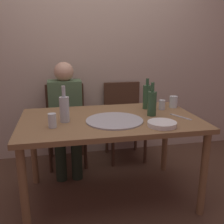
{
  "coord_description": "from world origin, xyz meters",
  "views": [
    {
      "loc": [
        -0.4,
        -2.07,
        1.4
      ],
      "look_at": [
        0.02,
        0.0,
        0.81
      ],
      "focal_mm": 41.65,
      "sensor_mm": 36.0,
      "label": 1
    }
  ],
  "objects_px": {
    "tumbler_near": "(162,105)",
    "chair_left": "(66,119)",
    "wine_glass": "(173,102)",
    "wine_bottle": "(152,103)",
    "guest_in_sweater": "(66,112)",
    "table_knife": "(181,117)",
    "pizza_tray": "(114,120)",
    "plate_stack": "(162,124)",
    "tumbler_far": "(52,121)",
    "chair_right": "(124,116)",
    "beer_bottle": "(64,109)",
    "dining_table": "(110,127)",
    "water_bottle": "(147,96)"
  },
  "relations": [
    {
      "from": "chair_left",
      "to": "pizza_tray",
      "type": "bearing_deg",
      "value": 111.22
    },
    {
      "from": "dining_table",
      "to": "water_bottle",
      "type": "relative_size",
      "value": 5.14
    },
    {
      "from": "chair_left",
      "to": "chair_right",
      "type": "distance_m",
      "value": 0.69
    },
    {
      "from": "wine_bottle",
      "to": "tumbler_far",
      "type": "distance_m",
      "value": 0.86
    },
    {
      "from": "wine_bottle",
      "to": "chair_right",
      "type": "distance_m",
      "value": 0.92
    },
    {
      "from": "dining_table",
      "to": "tumbler_near",
      "type": "distance_m",
      "value": 0.58
    },
    {
      "from": "wine_bottle",
      "to": "chair_left",
      "type": "height_order",
      "value": "wine_bottle"
    },
    {
      "from": "wine_bottle",
      "to": "tumbler_near",
      "type": "distance_m",
      "value": 0.24
    },
    {
      "from": "wine_bottle",
      "to": "plate_stack",
      "type": "bearing_deg",
      "value": -94.41
    },
    {
      "from": "dining_table",
      "to": "tumbler_far",
      "type": "height_order",
      "value": "tumbler_far"
    },
    {
      "from": "tumbler_far",
      "to": "chair_right",
      "type": "height_order",
      "value": "chair_right"
    },
    {
      "from": "water_bottle",
      "to": "table_knife",
      "type": "height_order",
      "value": "water_bottle"
    },
    {
      "from": "tumbler_near",
      "to": "guest_in_sweater",
      "type": "height_order",
      "value": "guest_in_sweater"
    },
    {
      "from": "table_knife",
      "to": "wine_glass",
      "type": "bearing_deg",
      "value": 140.91
    },
    {
      "from": "beer_bottle",
      "to": "tumbler_near",
      "type": "height_order",
      "value": "beer_bottle"
    },
    {
      "from": "wine_bottle",
      "to": "wine_glass",
      "type": "height_order",
      "value": "wine_bottle"
    },
    {
      "from": "chair_right",
      "to": "tumbler_near",
      "type": "bearing_deg",
      "value": 106.23
    },
    {
      "from": "pizza_tray",
      "to": "wine_glass",
      "type": "height_order",
      "value": "wine_glass"
    },
    {
      "from": "wine_bottle",
      "to": "guest_in_sweater",
      "type": "relative_size",
      "value": 0.25
    },
    {
      "from": "chair_right",
      "to": "guest_in_sweater",
      "type": "height_order",
      "value": "guest_in_sweater"
    },
    {
      "from": "tumbler_far",
      "to": "chair_left",
      "type": "bearing_deg",
      "value": 83.12
    },
    {
      "from": "dining_table",
      "to": "water_bottle",
      "type": "xyz_separation_m",
      "value": [
        0.41,
        0.23,
        0.2
      ]
    },
    {
      "from": "tumbler_near",
      "to": "chair_left",
      "type": "height_order",
      "value": "chair_left"
    },
    {
      "from": "pizza_tray",
      "to": "table_knife",
      "type": "distance_m",
      "value": 0.58
    },
    {
      "from": "dining_table",
      "to": "wine_bottle",
      "type": "height_order",
      "value": "wine_bottle"
    },
    {
      "from": "water_bottle",
      "to": "tumbler_near",
      "type": "height_order",
      "value": "water_bottle"
    },
    {
      "from": "beer_bottle",
      "to": "tumbler_far",
      "type": "relative_size",
      "value": 2.69
    },
    {
      "from": "beer_bottle",
      "to": "chair_right",
      "type": "relative_size",
      "value": 0.32
    },
    {
      "from": "dining_table",
      "to": "wine_bottle",
      "type": "distance_m",
      "value": 0.42
    },
    {
      "from": "table_knife",
      "to": "guest_in_sweater",
      "type": "height_order",
      "value": "guest_in_sweater"
    },
    {
      "from": "tumbler_far",
      "to": "wine_glass",
      "type": "xyz_separation_m",
      "value": [
        1.15,
        0.38,
        0.0
      ]
    },
    {
      "from": "table_knife",
      "to": "guest_in_sweater",
      "type": "relative_size",
      "value": 0.19
    },
    {
      "from": "dining_table",
      "to": "guest_in_sweater",
      "type": "relative_size",
      "value": 1.28
    },
    {
      "from": "wine_bottle",
      "to": "beer_bottle",
      "type": "xyz_separation_m",
      "value": [
        -0.75,
        -0.04,
        -0.0
      ]
    },
    {
      "from": "wine_bottle",
      "to": "table_knife",
      "type": "distance_m",
      "value": 0.27
    },
    {
      "from": "pizza_tray",
      "to": "chair_right",
      "type": "bearing_deg",
      "value": 71.38
    },
    {
      "from": "beer_bottle",
      "to": "tumbler_far",
      "type": "bearing_deg",
      "value": -127.97
    },
    {
      "from": "pizza_tray",
      "to": "plate_stack",
      "type": "bearing_deg",
      "value": -30.69
    },
    {
      "from": "wine_glass",
      "to": "plate_stack",
      "type": "bearing_deg",
      "value": -122.18
    },
    {
      "from": "dining_table",
      "to": "water_bottle",
      "type": "distance_m",
      "value": 0.51
    },
    {
      "from": "chair_left",
      "to": "guest_in_sweater",
      "type": "distance_m",
      "value": 0.2
    },
    {
      "from": "wine_glass",
      "to": "pizza_tray",
      "type": "bearing_deg",
      "value": -153.86
    },
    {
      "from": "beer_bottle",
      "to": "water_bottle",
      "type": "bearing_deg",
      "value": 18.92
    },
    {
      "from": "table_knife",
      "to": "guest_in_sweater",
      "type": "xyz_separation_m",
      "value": [
        -0.95,
        0.8,
        -0.12
      ]
    },
    {
      "from": "plate_stack",
      "to": "table_knife",
      "type": "height_order",
      "value": "plate_stack"
    },
    {
      "from": "table_knife",
      "to": "chair_right",
      "type": "bearing_deg",
      "value": 169.42
    },
    {
      "from": "dining_table",
      "to": "table_knife",
      "type": "height_order",
      "value": "table_knife"
    },
    {
      "from": "wine_glass",
      "to": "chair_left",
      "type": "distance_m",
      "value": 1.24
    },
    {
      "from": "wine_bottle",
      "to": "wine_glass",
      "type": "relative_size",
      "value": 2.59
    },
    {
      "from": "chair_right",
      "to": "guest_in_sweater",
      "type": "distance_m",
      "value": 0.72
    }
  ]
}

